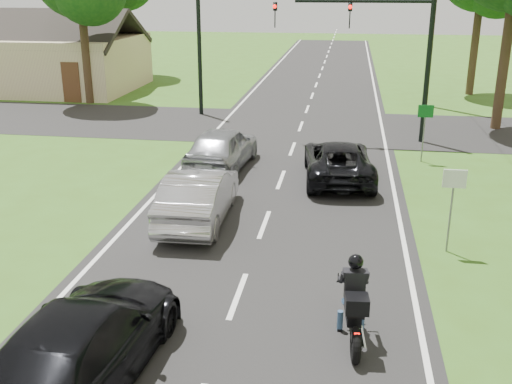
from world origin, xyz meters
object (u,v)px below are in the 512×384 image
at_px(dark_car_behind, 83,343).
at_px(sign_white, 453,191).
at_px(silver_suv, 222,148).
at_px(sign_green, 425,119).
at_px(traffic_signal, 382,39).
at_px(dark_suv, 338,160).
at_px(motorcycle_rider, 354,308).
at_px(silver_sedan, 199,196).
at_px(utility_pole_far, 434,7).

xyz_separation_m(dark_car_behind, sign_white, (6.67, 6.17, 0.87)).
relative_size(silver_suv, sign_green, 2.11).
distance_m(silver_suv, sign_green, 7.44).
xyz_separation_m(silver_suv, traffic_signal, (5.56, 5.02, 3.36)).
distance_m(dark_suv, sign_green, 4.11).
bearing_deg(motorcycle_rider, dark_suv, 88.08).
height_order(dark_suv, sign_green, sign_green).
bearing_deg(silver_suv, sign_white, 143.63).
xyz_separation_m(dark_car_behind, traffic_signal, (5.31, 17.18, 3.41)).
relative_size(silver_sedan, dark_car_behind, 0.90).
xyz_separation_m(traffic_signal, sign_green, (1.56, -3.02, -2.54)).
xyz_separation_m(sign_white, sign_green, (0.20, 8.00, 0.00)).
xyz_separation_m(dark_suv, utility_pole_far, (4.32, 13.64, 4.42)).
bearing_deg(silver_sedan, motorcycle_rider, 126.68).
bearing_deg(traffic_signal, dark_car_behind, -107.17).
distance_m(utility_pole_far, sign_white, 19.39).
relative_size(silver_sedan, sign_white, 2.09).
bearing_deg(dark_suv, traffic_signal, -110.09).
bearing_deg(motorcycle_rider, silver_suv, 109.17).
relative_size(dark_car_behind, utility_pole_far, 0.50).
relative_size(motorcycle_rider, utility_pole_far, 0.20).
height_order(dark_suv, utility_pole_far, utility_pole_far).
distance_m(dark_suv, silver_sedan, 5.71).
distance_m(traffic_signal, sign_white, 11.39).
distance_m(dark_car_behind, sign_white, 9.13).
xyz_separation_m(silver_suv, utility_pole_far, (8.42, 13.02, 4.31)).
bearing_deg(sign_white, dark_suv, 117.68).
xyz_separation_m(silver_sedan, dark_car_behind, (-0.14, -7.20, -0.01)).
height_order(silver_sedan, traffic_signal, traffic_signal).
bearing_deg(dark_suv, utility_pole_far, -113.16).
height_order(motorcycle_rider, silver_sedan, motorcycle_rider).
distance_m(silver_sedan, silver_suv, 4.98).
bearing_deg(dark_suv, dark_car_behind, 65.96).
bearing_deg(motorcycle_rider, silver_sedan, 123.43).
distance_m(utility_pole_far, sign_green, 11.63).
bearing_deg(dark_suv, sign_green, -144.63).
bearing_deg(traffic_signal, utility_pole_far, 70.32).
bearing_deg(sign_white, utility_pole_far, 85.49).
bearing_deg(silver_suv, traffic_signal, -133.38).
xyz_separation_m(dark_car_behind, utility_pole_far, (8.17, 25.19, 4.35)).
distance_m(dark_suv, traffic_signal, 6.78).
relative_size(dark_suv, silver_suv, 1.05).
height_order(traffic_signal, sign_green, traffic_signal).
distance_m(silver_sedan, utility_pole_far, 20.17).
relative_size(dark_suv, sign_white, 2.21).
height_order(silver_suv, dark_car_behind, silver_suv).
bearing_deg(sign_white, motorcycle_rider, -118.12).
bearing_deg(utility_pole_far, sign_green, -96.73).
xyz_separation_m(dark_suv, traffic_signal, (1.46, 5.64, 3.47)).
bearing_deg(silver_sedan, traffic_signal, -119.14).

